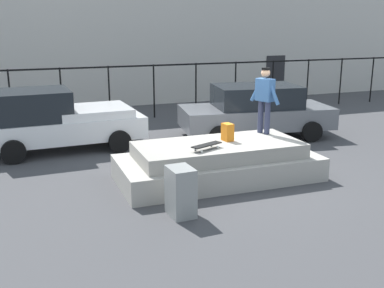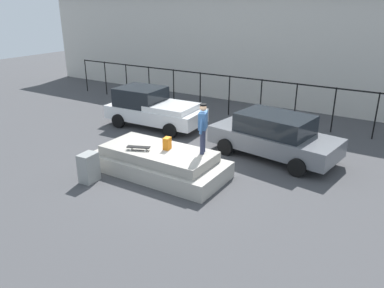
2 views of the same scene
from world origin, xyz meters
name	(u,v)px [view 1 (image 1 of 2)]	position (x,y,z in m)	size (l,w,h in m)	color
ground_plane	(232,171)	(0.00, 0.00, 0.00)	(60.00, 60.00, 0.00)	#424244
concrete_ledge	(218,163)	(-0.57, -0.42, 0.40)	(4.69, 2.14, 0.88)	#ADA89E
skateboarder	(265,96)	(0.88, 0.07, 1.84)	(0.41, 0.90, 1.64)	#2D334C
skateboard	(207,145)	(-1.05, -0.86, 0.98)	(0.80, 0.50, 0.12)	black
backpack	(228,132)	(-0.28, -0.29, 1.09)	(0.28, 0.20, 0.41)	orange
car_white_pickup_near	(56,120)	(-3.90, 3.58, 0.88)	(4.65, 2.33, 1.77)	white
car_grey_sedan_mid	(256,110)	(2.23, 3.03, 0.85)	(4.98, 2.74, 1.66)	slate
utility_box	(181,192)	(-2.10, -2.15, 0.48)	(0.44, 0.60, 0.96)	gray
fence_row	(154,82)	(0.00, 7.11, 1.35)	(24.06, 0.06, 2.03)	black
warehouse_building	(116,32)	(0.00, 14.06, 3.06)	(35.03, 8.73, 6.10)	beige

